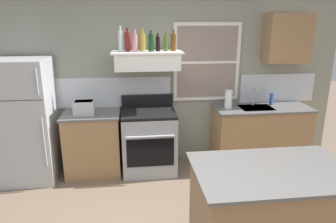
# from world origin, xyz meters

# --- Properties ---
(back_wall) EXTENTS (5.40, 0.11, 2.70)m
(back_wall) POSITION_xyz_m (0.03, 2.23, 1.35)
(back_wall) COLOR gray
(back_wall) RESTS_ON ground_plane
(refrigerator) EXTENTS (0.70, 0.72, 1.68)m
(refrigerator) POSITION_xyz_m (-1.90, 1.84, 0.84)
(refrigerator) COLOR #B7BABC
(refrigerator) RESTS_ON ground_plane
(counter_left_of_stove) EXTENTS (0.79, 0.63, 0.91)m
(counter_left_of_stove) POSITION_xyz_m (-1.05, 1.90, 0.46)
(counter_left_of_stove) COLOR #9E754C
(counter_left_of_stove) RESTS_ON ground_plane
(toaster) EXTENTS (0.30, 0.20, 0.19)m
(toaster) POSITION_xyz_m (-1.13, 1.84, 1.01)
(toaster) COLOR silver
(toaster) RESTS_ON counter_left_of_stove
(stove_range) EXTENTS (0.76, 0.69, 1.09)m
(stove_range) POSITION_xyz_m (-0.25, 1.86, 0.46)
(stove_range) COLOR #9EA0A5
(stove_range) RESTS_ON ground_plane
(range_hood_shelf) EXTENTS (0.96, 0.52, 0.24)m
(range_hood_shelf) POSITION_xyz_m (-0.25, 1.96, 1.62)
(range_hood_shelf) COLOR white
(bottle_clear_tall) EXTENTS (0.06, 0.06, 0.34)m
(bottle_clear_tall) POSITION_xyz_m (-0.60, 1.97, 1.89)
(bottle_clear_tall) COLOR silver
(bottle_clear_tall) RESTS_ON range_hood_shelf
(bottle_red_label_wine) EXTENTS (0.07, 0.07, 0.31)m
(bottle_red_label_wine) POSITION_xyz_m (-0.51, 1.96, 1.88)
(bottle_red_label_wine) COLOR maroon
(bottle_red_label_wine) RESTS_ON range_hood_shelf
(bottle_rose_pink) EXTENTS (0.07, 0.07, 0.29)m
(bottle_rose_pink) POSITION_xyz_m (-0.41, 1.91, 1.87)
(bottle_rose_pink) COLOR #C67F84
(bottle_rose_pink) RESTS_ON range_hood_shelf
(bottle_champagne_gold_foil) EXTENTS (0.08, 0.08, 0.29)m
(bottle_champagne_gold_foil) POSITION_xyz_m (-0.30, 2.00, 1.87)
(bottle_champagne_gold_foil) COLOR #B29333
(bottle_champagne_gold_foil) RESTS_ON range_hood_shelf
(bottle_dark_green_wine) EXTENTS (0.07, 0.07, 0.28)m
(bottle_dark_green_wine) POSITION_xyz_m (-0.20, 1.92, 1.86)
(bottle_dark_green_wine) COLOR #143819
(bottle_dark_green_wine) RESTS_ON range_hood_shelf
(bottle_balsamic_dark) EXTENTS (0.06, 0.06, 0.24)m
(bottle_balsamic_dark) POSITION_xyz_m (-0.10, 1.93, 1.85)
(bottle_balsamic_dark) COLOR black
(bottle_balsamic_dark) RESTS_ON range_hood_shelf
(bottle_olive_oil_square) EXTENTS (0.06, 0.06, 0.25)m
(bottle_olive_oil_square) POSITION_xyz_m (0.01, 1.94, 1.85)
(bottle_olive_oil_square) COLOR #4C601E
(bottle_olive_oil_square) RESTS_ON range_hood_shelf
(bottle_amber_wine) EXTENTS (0.07, 0.07, 0.28)m
(bottle_amber_wine) POSITION_xyz_m (0.12, 1.97, 1.86)
(bottle_amber_wine) COLOR brown
(bottle_amber_wine) RESTS_ON range_hood_shelf
(counter_right_with_sink) EXTENTS (1.43, 0.63, 0.91)m
(counter_right_with_sink) POSITION_xyz_m (1.45, 1.90, 0.46)
(counter_right_with_sink) COLOR #9E754C
(counter_right_with_sink) RESTS_ON ground_plane
(sink_faucet) EXTENTS (0.03, 0.17, 0.28)m
(sink_faucet) POSITION_xyz_m (1.35, 2.00, 1.08)
(sink_faucet) COLOR silver
(sink_faucet) RESTS_ON counter_right_with_sink
(paper_towel_roll) EXTENTS (0.11, 0.11, 0.27)m
(paper_towel_roll) POSITION_xyz_m (0.93, 1.90, 1.04)
(paper_towel_roll) COLOR white
(paper_towel_roll) RESTS_ON counter_right_with_sink
(dish_soap_bottle) EXTENTS (0.06, 0.06, 0.18)m
(dish_soap_bottle) POSITION_xyz_m (1.63, 2.00, 1.00)
(dish_soap_bottle) COLOR blue
(dish_soap_bottle) RESTS_ON counter_right_with_sink
(kitchen_island) EXTENTS (1.40, 0.90, 0.91)m
(kitchen_island) POSITION_xyz_m (0.73, -0.03, 0.46)
(kitchen_island) COLOR #9E754C
(kitchen_island) RESTS_ON ground_plane
(upper_cabinet_right) EXTENTS (0.64, 0.32, 0.70)m
(upper_cabinet_right) POSITION_xyz_m (1.80, 2.04, 1.90)
(upper_cabinet_right) COLOR #9E754C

